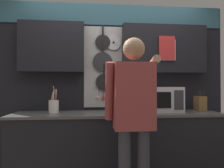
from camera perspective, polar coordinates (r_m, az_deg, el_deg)
The scene contains 6 objects.
base_cabinet_counter at distance 2.82m, azimuth 1.48°, elevation -16.88°, with size 2.55×0.65×0.93m.
back_wall_unit at distance 3.01m, azimuth 1.06°, elevation 3.41°, with size 3.12×0.23×2.39m.
microwave at distance 2.90m, azimuth 12.16°, elevation -3.90°, with size 0.53×0.40×0.32m.
knife_block at distance 3.12m, azimuth 22.03°, elevation -4.68°, with size 0.12×0.15×0.28m.
utensil_crock at distance 2.80m, azimuth -14.99°, elevation -5.42°, with size 0.12×0.12×0.33m.
person at distance 2.11m, azimuth 5.67°, elevation -6.74°, with size 0.54×0.66×1.71m.
Camera 1 is at (-0.35, -2.69, 1.24)m, focal length 35.00 mm.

